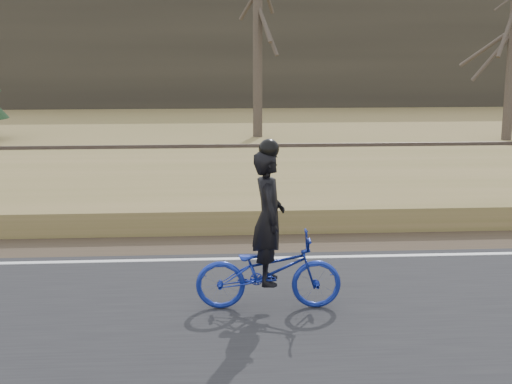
{
  "coord_description": "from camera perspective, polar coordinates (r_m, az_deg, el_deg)",
  "views": [
    {
      "loc": [
        3.35,
        -10.83,
        3.48
      ],
      "look_at": [
        4.09,
        0.5,
        1.1
      ],
      "focal_mm": 50.0,
      "sensor_mm": 36.0,
      "label": 1
    }
  ],
  "objects": [
    {
      "name": "treeline_backdrop",
      "position": [
        40.97,
        -8.61,
        11.02
      ],
      "size": [
        120.0,
        4.0,
        6.0
      ],
      "primitive_type": "cube",
      "color": "#383328",
      "rests_on": "ground"
    },
    {
      "name": "cyclist",
      "position": [
        9.29,
        1.01,
        -5.14
      ],
      "size": [
        1.92,
        0.73,
        2.24
      ],
      "rotation": [
        0.0,
        0.0,
        1.54
      ],
      "color": "navy",
      "rests_on": "road"
    },
    {
      "name": "ballast",
      "position": [
        19.4,
        -13.65,
        1.83
      ],
      "size": [
        120.0,
        3.0,
        0.45
      ],
      "primitive_type": "cube",
      "color": "slate",
      "rests_on": "ground"
    },
    {
      "name": "shoulder",
      "position": [
        12.96,
        -18.64,
        -4.29
      ],
      "size": [
        120.0,
        1.6,
        0.04
      ],
      "primitive_type": "cube",
      "color": "#473A2B",
      "rests_on": "ground"
    },
    {
      "name": "railroad",
      "position": [
        19.35,
        -13.69,
        2.72
      ],
      "size": [
        120.0,
        2.4,
        0.29
      ],
      "color": "black",
      "rests_on": "ballast"
    },
    {
      "name": "bare_tree_center",
      "position": [
        26.91,
        0.14,
        12.52
      ],
      "size": [
        0.36,
        0.36,
        7.61
      ],
      "primitive_type": "cylinder",
      "color": "#4E4339",
      "rests_on": "ground"
    },
    {
      "name": "embankment",
      "position": [
        15.74,
        -15.95,
        -0.58
      ],
      "size": [
        120.0,
        5.0,
        0.44
      ],
      "primitive_type": "cube",
      "color": "olive",
      "rests_on": "ground"
    }
  ]
}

